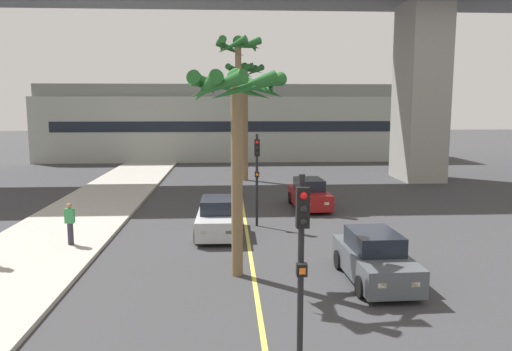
{
  "coord_description": "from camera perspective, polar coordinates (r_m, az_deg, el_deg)",
  "views": [
    {
      "loc": [
        -0.81,
        -0.05,
        5.46
      ],
      "look_at": [
        0.0,
        14.0,
        3.47
      ],
      "focal_mm": 34.87,
      "sensor_mm": 36.0,
      "label": 1
    }
  ],
  "objects": [
    {
      "name": "car_queue_second",
      "position": [
        26.78,
        6.13,
        -2.19
      ],
      "size": [
        1.94,
        4.15,
        1.56
      ],
      "color": "maroon",
      "rests_on": "ground"
    },
    {
      "name": "lane_stripe_center",
      "position": [
        24.68,
        -1.34,
        -4.73
      ],
      "size": [
        0.14,
        56.0,
        0.01
      ],
      "primitive_type": "cube",
      "color": "#DBCC4C",
      "rests_on": "ground"
    },
    {
      "name": "pedestrian_near_crosswalk",
      "position": [
        20.39,
        -20.56,
        -5.12
      ],
      "size": [
        0.34,
        0.22,
        1.62
      ],
      "color": "#2D2D38",
      "rests_on": "sidewalk_left"
    },
    {
      "name": "car_queue_third",
      "position": [
        21.22,
        -4.38,
        -4.89
      ],
      "size": [
        1.87,
        4.12,
        1.56
      ],
      "color": "#B7BABF",
      "rests_on": "ground"
    },
    {
      "name": "car_queue_front",
      "position": [
        16.15,
        13.45,
        -9.26
      ],
      "size": [
        1.93,
        4.15,
        1.56
      ],
      "color": "#4C5156",
      "rests_on": "ground"
    },
    {
      "name": "sidewalk_left",
      "position": [
        18.4,
        -26.55,
        -9.85
      ],
      "size": [
        4.8,
        80.0,
        0.15
      ],
      "primitive_type": "cube",
      "color": "#ADA89E",
      "rests_on": "ground"
    },
    {
      "name": "traffic_light_median_near",
      "position": [
        9.49,
        5.24,
        -8.83
      ],
      "size": [
        0.24,
        0.37,
        4.2
      ],
      "color": "black",
      "rests_on": "ground"
    },
    {
      "name": "traffic_light_median_far",
      "position": [
        22.26,
        0.11,
        0.96
      ],
      "size": [
        0.24,
        0.37,
        4.2
      ],
      "color": "black",
      "rests_on": "ground"
    },
    {
      "name": "palm_tree_far_median",
      "position": [
        15.53,
        -2.27,
        8.24
      ],
      "size": [
        3.2,
        3.23,
        6.59
      ],
      "color": "brown",
      "rests_on": "ground"
    },
    {
      "name": "palm_tree_mid_median",
      "position": [
        36.24,
        -1.31,
        9.59
      ],
      "size": [
        2.9,
        2.92,
        8.49
      ],
      "color": "brown",
      "rests_on": "ground"
    },
    {
      "name": "palm_tree_near_median",
      "position": [
        28.72,
        -2.0,
        11.92
      ],
      "size": [
        2.76,
        2.9,
        9.34
      ],
      "color": "brown",
      "rests_on": "ground"
    },
    {
      "name": "pier_building_backdrop",
      "position": [
        51.53,
        -2.41,
        6.07
      ],
      "size": [
        38.74,
        8.04,
        7.48
      ],
      "color": "#ADB2A8",
      "rests_on": "ground"
    }
  ]
}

